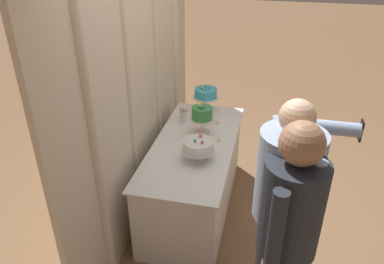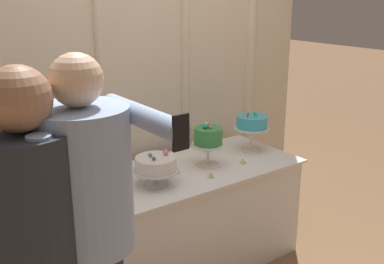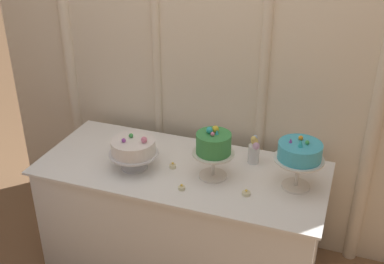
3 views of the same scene
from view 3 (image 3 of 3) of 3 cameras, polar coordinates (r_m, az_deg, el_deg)
The scene contains 9 objects.
draped_curtain at distance 2.88m, azimuth 2.15°, elevation 12.14°, with size 2.98×0.16×2.65m.
cake_table at distance 2.97m, azimuth -1.22°, elevation -10.22°, with size 1.67×0.72×0.72m.
cake_display_leftmost at distance 2.72m, azimuth -7.02°, elevation -1.93°, with size 0.28×0.28×0.21m.
cake_display_center at distance 2.58m, azimuth 2.59°, elevation -1.70°, with size 0.23×0.23×0.31m.
cake_display_rightmost at distance 2.55m, azimuth 12.73°, elevation -2.58°, with size 0.27×0.27×0.30m.
flower_vase at distance 2.79m, azimuth 7.43°, elevation -2.22°, with size 0.07×0.08×0.17m.
tealight_far_left at distance 2.75m, azimuth -2.32°, elevation -4.09°, with size 0.04×0.04×0.04m.
tealight_near_left at distance 2.57m, azimuth -1.25°, elevation -6.68°, with size 0.04×0.04×0.03m.
tealight_near_right at distance 2.54m, azimuth 6.49°, elevation -7.29°, with size 0.05×0.05×0.03m.
Camera 3 is at (0.86, -2.09, 2.17)m, focal length 44.60 mm.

